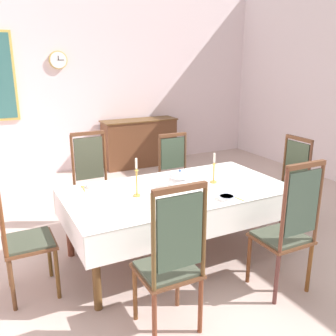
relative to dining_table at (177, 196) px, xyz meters
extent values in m
cube|color=#C6ACA2|center=(0.00, 0.20, -0.69)|extent=(7.16, 6.86, 0.04)
cube|color=silver|center=(0.00, 3.67, 1.00)|extent=(7.16, 0.08, 3.32)
cylinder|color=brown|center=(-1.01, -0.49, -0.31)|extent=(0.07, 0.07, 0.71)
cylinder|color=brown|center=(1.01, -0.49, -0.31)|extent=(0.07, 0.07, 0.71)
cylinder|color=brown|center=(-1.01, 0.49, -0.31)|extent=(0.07, 0.07, 0.71)
cylinder|color=brown|center=(1.01, 0.49, -0.31)|extent=(0.07, 0.07, 0.71)
cube|color=brown|center=(0.00, 0.00, 0.00)|extent=(2.10, 1.06, 0.08)
cube|color=brown|center=(0.00, 0.00, 0.06)|extent=(2.22, 1.18, 0.03)
cube|color=white|center=(0.00, 0.00, 0.07)|extent=(2.24, 1.20, 0.00)
cube|color=white|center=(0.00, -0.59, -0.07)|extent=(2.24, 0.00, 0.28)
cube|color=white|center=(0.00, 0.59, -0.07)|extent=(2.24, 0.00, 0.28)
cube|color=white|center=(-1.11, 0.00, -0.07)|extent=(0.00, 1.20, 0.28)
cube|color=white|center=(1.11, 0.00, -0.07)|extent=(0.00, 1.20, 0.28)
cylinder|color=brown|center=(-0.78, -0.75, -0.43)|extent=(0.04, 0.04, 0.47)
cylinder|color=brown|center=(-0.40, -0.75, -0.43)|extent=(0.04, 0.04, 0.47)
cylinder|color=brown|center=(-0.78, -1.11, -0.43)|extent=(0.04, 0.04, 0.47)
cylinder|color=brown|center=(-0.40, -1.11, -0.43)|extent=(0.04, 0.04, 0.47)
cube|color=brown|center=(-0.59, -0.93, -0.18)|extent=(0.44, 0.42, 0.03)
cube|color=#414737|center=(-0.59, -0.93, -0.16)|extent=(0.40, 0.38, 0.02)
cylinder|color=brown|center=(-0.79, -1.12, 0.18)|extent=(0.03, 0.03, 0.70)
cylinder|color=brown|center=(-0.40, -1.12, 0.18)|extent=(0.03, 0.03, 0.70)
cube|color=#3B4C3B|center=(-0.59, -1.12, 0.22)|extent=(0.34, 0.02, 0.53)
cube|color=brown|center=(-0.59, -1.12, 0.53)|extent=(0.40, 0.04, 0.04)
cylinder|color=brown|center=(-0.40, 0.75, -0.43)|extent=(0.04, 0.04, 0.47)
cylinder|color=brown|center=(-0.78, 0.75, -0.43)|extent=(0.04, 0.04, 0.47)
cylinder|color=brown|center=(-0.40, 1.11, -0.43)|extent=(0.04, 0.04, 0.47)
cylinder|color=brown|center=(-0.78, 1.11, -0.43)|extent=(0.04, 0.04, 0.47)
cube|color=brown|center=(-0.59, 0.93, -0.18)|extent=(0.44, 0.42, 0.03)
cube|color=#414737|center=(-0.59, 0.93, -0.16)|extent=(0.40, 0.38, 0.02)
cylinder|color=brown|center=(-0.40, 1.12, 0.17)|extent=(0.03, 0.03, 0.67)
cylinder|color=brown|center=(-0.79, 1.12, 0.17)|extent=(0.03, 0.03, 0.67)
cube|color=#474A38|center=(-0.59, 1.12, 0.20)|extent=(0.34, 0.02, 0.51)
cube|color=brown|center=(-0.59, 1.12, 0.50)|extent=(0.40, 0.04, 0.04)
cylinder|color=brown|center=(0.35, -0.75, -0.43)|extent=(0.04, 0.04, 0.47)
cylinder|color=brown|center=(0.73, -0.75, -0.43)|extent=(0.04, 0.04, 0.47)
cylinder|color=#572F2A|center=(0.35, -1.11, -0.43)|extent=(0.04, 0.04, 0.47)
cylinder|color=brown|center=(0.73, -1.11, -0.43)|extent=(0.04, 0.04, 0.47)
cube|color=brown|center=(0.54, -0.93, -0.18)|extent=(0.44, 0.42, 0.03)
cube|color=#414737|center=(0.54, -0.93, -0.16)|extent=(0.40, 0.38, 0.02)
cylinder|color=brown|center=(0.34, -1.12, 0.19)|extent=(0.03, 0.03, 0.71)
cylinder|color=brown|center=(0.73, -1.12, 0.19)|extent=(0.03, 0.03, 0.71)
cube|color=#39493B|center=(0.54, -1.12, 0.22)|extent=(0.34, 0.02, 0.54)
cube|color=brown|center=(0.54, -1.12, 0.54)|extent=(0.40, 0.04, 0.04)
cylinder|color=brown|center=(0.73, 0.75, -0.43)|extent=(0.04, 0.04, 0.47)
cylinder|color=brown|center=(0.35, 0.75, -0.43)|extent=(0.04, 0.04, 0.47)
cylinder|color=brown|center=(0.73, 1.11, -0.43)|extent=(0.04, 0.04, 0.47)
cylinder|color=brown|center=(0.35, 1.11, -0.43)|extent=(0.04, 0.04, 0.47)
cube|color=brown|center=(0.54, 0.93, -0.18)|extent=(0.44, 0.42, 0.03)
cube|color=#414737|center=(0.54, 0.93, -0.16)|extent=(0.40, 0.38, 0.02)
cylinder|color=brown|center=(0.73, 1.12, 0.11)|extent=(0.03, 0.03, 0.55)
cylinder|color=brown|center=(0.34, 1.12, 0.11)|extent=(0.03, 0.03, 0.55)
cube|color=#3A4A39|center=(0.54, 1.12, 0.13)|extent=(0.34, 0.02, 0.42)
cube|color=brown|center=(0.54, 1.12, 0.38)|extent=(0.40, 0.04, 0.04)
cylinder|color=brown|center=(-1.27, 0.19, -0.43)|extent=(0.04, 0.04, 0.47)
cylinder|color=brown|center=(-1.27, -0.19, -0.43)|extent=(0.04, 0.04, 0.47)
cylinder|color=brown|center=(-1.63, 0.19, -0.43)|extent=(0.04, 0.04, 0.47)
cylinder|color=brown|center=(-1.63, -0.19, -0.43)|extent=(0.04, 0.04, 0.47)
cube|color=brown|center=(-1.45, 0.00, -0.18)|extent=(0.42, 0.44, 0.03)
cube|color=#414737|center=(-1.45, 0.00, -0.16)|extent=(0.38, 0.40, 0.02)
cylinder|color=brown|center=(-1.64, -0.20, 0.16)|extent=(0.03, 0.03, 0.66)
cylinder|color=brown|center=(1.27, -0.19, -0.43)|extent=(0.04, 0.04, 0.47)
cylinder|color=brown|center=(1.27, 0.19, -0.43)|extent=(0.04, 0.04, 0.47)
cylinder|color=brown|center=(1.63, -0.19, -0.43)|extent=(0.04, 0.04, 0.47)
cylinder|color=brown|center=(1.63, 0.19, -0.43)|extent=(0.04, 0.04, 0.47)
cube|color=brown|center=(1.45, 0.00, -0.18)|extent=(0.42, 0.44, 0.03)
cube|color=#414737|center=(1.45, 0.00, -0.16)|extent=(0.38, 0.40, 0.02)
cylinder|color=brown|center=(1.64, -0.20, 0.13)|extent=(0.03, 0.03, 0.60)
cylinder|color=brown|center=(1.64, 0.19, 0.13)|extent=(0.03, 0.03, 0.60)
cube|color=#404D38|center=(1.64, 0.00, 0.16)|extent=(0.02, 0.34, 0.46)
cube|color=brown|center=(1.64, 0.00, 0.44)|extent=(0.04, 0.40, 0.04)
cylinder|color=white|center=(0.03, 0.00, 0.08)|extent=(0.14, 0.14, 0.02)
ellipsoid|color=white|center=(0.03, 0.00, 0.15)|extent=(0.25, 0.25, 0.11)
ellipsoid|color=white|center=(0.03, 0.00, 0.21)|extent=(0.22, 0.22, 0.09)
sphere|color=#2B508A|center=(0.03, 0.00, 0.26)|extent=(0.03, 0.03, 0.03)
cylinder|color=gold|center=(-0.44, 0.00, 0.08)|extent=(0.07, 0.07, 0.02)
cylinder|color=gold|center=(-0.44, 0.00, 0.21)|extent=(0.02, 0.02, 0.25)
cone|color=gold|center=(-0.44, 0.00, 0.34)|extent=(0.04, 0.04, 0.02)
cylinder|color=silver|center=(-0.44, 0.00, 0.40)|extent=(0.02, 0.02, 0.10)
cylinder|color=gold|center=(0.44, 0.00, 0.08)|extent=(0.07, 0.07, 0.02)
cylinder|color=gold|center=(0.44, 0.00, 0.19)|extent=(0.02, 0.02, 0.19)
cone|color=gold|center=(0.44, 0.00, 0.29)|extent=(0.04, 0.04, 0.02)
cylinder|color=silver|center=(0.44, 0.00, 0.35)|extent=(0.02, 0.02, 0.10)
cylinder|color=white|center=(0.27, -0.47, 0.09)|extent=(0.15, 0.15, 0.04)
cylinder|color=white|center=(0.27, -0.47, 0.10)|extent=(0.13, 0.13, 0.03)
torus|color=#2B508A|center=(0.27, -0.47, 0.11)|extent=(0.15, 0.15, 0.01)
cylinder|color=white|center=(-0.74, 0.45, 0.09)|extent=(0.16, 0.16, 0.03)
cylinder|color=white|center=(-0.74, 0.45, 0.09)|extent=(0.13, 0.13, 0.02)
torus|color=#2B508A|center=(-0.74, 0.45, 0.10)|extent=(0.15, 0.15, 0.01)
cube|color=gold|center=(0.38, -0.50, 0.08)|extent=(0.03, 0.14, 0.00)
ellipsoid|color=gold|center=(0.37, -0.42, 0.08)|extent=(0.03, 0.05, 0.01)
cube|color=gold|center=(-0.85, 0.41, 0.08)|extent=(0.02, 0.14, 0.00)
ellipsoid|color=gold|center=(-0.84, 0.50, 0.08)|extent=(0.03, 0.05, 0.01)
cube|color=brown|center=(1.00, 3.35, -0.23)|extent=(1.40, 0.44, 0.88)
cube|color=brown|center=(1.00, 3.35, 0.23)|extent=(1.44, 0.48, 0.02)
cube|color=brown|center=(1.35, 3.58, -0.23)|extent=(0.59, 0.01, 0.70)
cube|color=brown|center=(0.65, 3.58, -0.23)|extent=(0.59, 0.01, 0.70)
cylinder|color=#D1B251|center=(-0.37, 3.60, 1.32)|extent=(0.30, 0.05, 0.30)
cylinder|color=white|center=(-0.37, 3.57, 1.32)|extent=(0.27, 0.01, 0.27)
cube|color=black|center=(-0.37, 3.57, 1.36)|extent=(0.01, 0.00, 0.08)
cube|color=black|center=(-0.33, 3.57, 1.32)|extent=(0.11, 0.00, 0.01)
camera|label=1|loc=(-1.69, -3.08, 1.34)|focal=39.33mm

